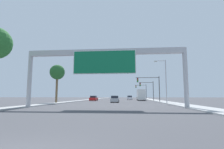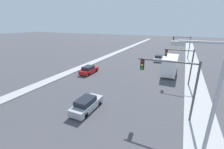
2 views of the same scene
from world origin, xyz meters
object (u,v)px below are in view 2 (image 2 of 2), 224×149
traffic_light_far_intersection (184,44)px  truck_box_primary (170,65)px  car_near_right (159,58)px  traffic_light_near_intersection (175,79)px  car_mid_center (89,70)px  traffic_light_mid_block (182,60)px  car_near_center (87,104)px  street_lamp_right (205,115)px

traffic_light_far_intersection → truck_box_primary: bearing=-96.8°
car_near_right → truck_box_primary: 10.24m
car_near_right → traffic_light_near_intersection: bearing=-78.7°
traffic_light_near_intersection → car_mid_center: bearing=151.5°
traffic_light_near_intersection → traffic_light_mid_block: bearing=87.5°
car_near_center → street_lamp_right: (10.09, -4.54, 4.28)m
car_mid_center → street_lamp_right: (17.09, -15.49, 4.29)m
car_mid_center → traffic_light_far_intersection: traffic_light_far_intersection is taller
car_near_right → traffic_light_far_intersection: (5.28, 5.38, 3.37)m
car_near_right → traffic_light_near_intersection: traffic_light_near_intersection is taller
car_mid_center → traffic_light_mid_block: 16.25m
car_near_right → traffic_light_far_intersection: bearing=45.6°
car_mid_center → truck_box_primary: truck_box_primary is taller
car_near_center → traffic_light_near_intersection: traffic_light_near_intersection is taller
car_near_center → traffic_light_near_intersection: size_ratio=0.72×
street_lamp_right → traffic_light_far_intersection: bearing=92.0°
truck_box_primary → traffic_light_mid_block: bearing=-69.7°
traffic_light_far_intersection → street_lamp_right: 37.14m
car_near_right → street_lamp_right: bearing=-78.3°
car_near_right → traffic_light_far_intersection: size_ratio=0.72×
traffic_light_mid_block → truck_box_primary: bearing=110.3°
traffic_light_near_intersection → traffic_light_far_intersection: size_ratio=1.01×
car_near_right → traffic_light_far_intersection: 8.26m
street_lamp_right → traffic_light_mid_block: bearing=94.1°
truck_box_primary → traffic_light_mid_block: size_ratio=1.52×
car_near_right → truck_box_primary: (3.50, -9.57, 1.02)m
car_mid_center → truck_box_primary: (14.00, 6.65, 1.04)m
car_near_center → car_near_right: 27.41m
traffic_light_far_intersection → car_mid_center: bearing=-126.1°
traffic_light_near_intersection → traffic_light_far_intersection: 30.00m
car_mid_center → truck_box_primary: bearing=25.4°
car_near_center → traffic_light_mid_block: 15.69m
car_mid_center → traffic_light_far_intersection: (15.78, 21.61, 3.39)m
street_lamp_right → car_mid_center: bearing=137.8°
traffic_light_near_intersection → traffic_light_mid_block: (0.44, 10.00, -0.36)m
truck_box_primary → traffic_light_far_intersection: bearing=83.2°
traffic_light_mid_block → street_lamp_right: street_lamp_right is taller
car_near_center → car_near_right: size_ratio=1.01×
car_mid_center → car_near_right: 19.33m
car_mid_center → car_near_right: (10.50, 16.22, 0.02)m
car_mid_center → truck_box_primary: size_ratio=0.49×
traffic_light_mid_block → traffic_light_far_intersection: size_ratio=0.94×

